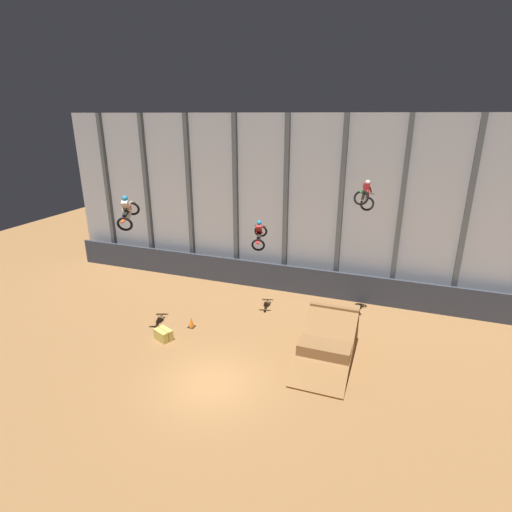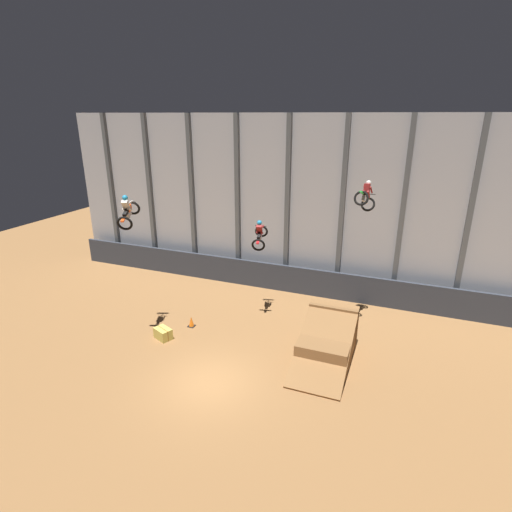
{
  "view_description": "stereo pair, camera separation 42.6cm",
  "coord_description": "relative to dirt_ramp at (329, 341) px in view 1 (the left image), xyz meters",
  "views": [
    {
      "loc": [
        6.66,
        -12.74,
        10.86
      ],
      "look_at": [
        -0.12,
        5.8,
        3.83
      ],
      "focal_mm": 28.0,
      "sensor_mm": 36.0,
      "label": 1
    },
    {
      "loc": [
        7.06,
        -12.59,
        10.86
      ],
      "look_at": [
        -0.12,
        5.8,
        3.83
      ],
      "focal_mm": 28.0,
      "sensor_mm": 36.0,
      "label": 2
    }
  ],
  "objects": [
    {
      "name": "dirt_ramp",
      "position": [
        0.0,
        0.0,
        0.0
      ],
      "size": [
        2.39,
        4.59,
        2.23
      ],
      "color": "brown",
      "rests_on": "ground_plane"
    },
    {
      "name": "traffic_cone_near_ramp",
      "position": [
        -7.41,
        0.07,
        -0.48
      ],
      "size": [
        0.36,
        0.36,
        0.58
      ],
      "color": "black",
      "rests_on": "ground_plane"
    },
    {
      "name": "hay_bale_trackside",
      "position": [
        -8.13,
        -1.54,
        -0.48
      ],
      "size": [
        1.06,
        0.91,
        0.57
      ],
      "rotation": [
        0.0,
        0.0,
        2.74
      ],
      "color": "#CCB751",
      "rests_on": "ground_plane"
    },
    {
      "name": "rider_bike_center_air",
      "position": [
        -4.51,
        2.82,
        3.99
      ],
      "size": [
        1.09,
        1.9,
        1.62
      ],
      "rotation": [
        0.27,
        0.0,
        0.23
      ],
      "color": "black"
    },
    {
      "name": "ground_plane",
      "position": [
        -4.25,
        -3.88,
        -0.76
      ],
      "size": [
        60.0,
        60.0,
        0.0
      ],
      "primitive_type": "plane",
      "color": "olive"
    },
    {
      "name": "arena_back_wall",
      "position": [
        -4.25,
        7.13,
        4.72
      ],
      "size": [
        32.0,
        0.4,
        10.96
      ],
      "color": "#A3A8B2",
      "rests_on": "ground_plane"
    },
    {
      "name": "rider_bike_right_air",
      "position": [
        0.75,
        3.74,
        6.25
      ],
      "size": [
        1.0,
        1.77,
        1.66
      ],
      "rotation": [
        -0.4,
        0.0,
        -0.17
      ],
      "color": "black"
    },
    {
      "name": "lower_barrier",
      "position": [
        -4.25,
        6.31,
        0.13
      ],
      "size": [
        31.36,
        0.2,
        1.77
      ],
      "color": "#2D333D",
      "rests_on": "ground_plane"
    },
    {
      "name": "rider_bike_left_air",
      "position": [
        -9.54,
        -1.5,
        5.77
      ],
      "size": [
        1.26,
        1.89,
        1.64
      ],
      "rotation": [
        0.31,
        0.0,
        0.36
      ],
      "color": "black"
    }
  ]
}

